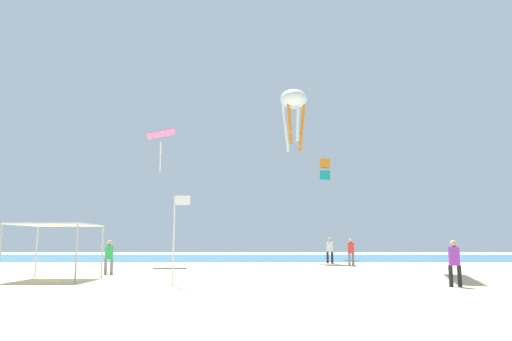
{
  "coord_description": "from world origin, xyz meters",
  "views": [
    {
      "loc": [
        1.45,
        -20.62,
        1.58
      ],
      "look_at": [
        1.24,
        14.07,
        6.59
      ],
      "focal_mm": 34.67,
      "sensor_mm": 36.0,
      "label": 1
    }
  ],
  "objects_px": {
    "canopy_tent": "(56,227)",
    "person_rightmost": "(351,250)",
    "kite_box_orange": "(325,169)",
    "kite_octopus_white": "(294,102)",
    "banner_flag": "(176,230)",
    "person_central": "(454,259)",
    "person_leftmost": "(330,248)",
    "person_near_tent": "(109,254)",
    "kite_diamond_pink": "(161,136)"
  },
  "relations": [
    {
      "from": "canopy_tent",
      "to": "person_leftmost",
      "type": "height_order",
      "value": "canopy_tent"
    },
    {
      "from": "person_near_tent",
      "to": "kite_box_orange",
      "type": "bearing_deg",
      "value": 46.46
    },
    {
      "from": "person_near_tent",
      "to": "kite_octopus_white",
      "type": "xyz_separation_m",
      "value": [
        10.33,
        16.24,
        12.37
      ]
    },
    {
      "from": "kite_box_orange",
      "to": "kite_octopus_white",
      "type": "height_order",
      "value": "kite_octopus_white"
    },
    {
      "from": "banner_flag",
      "to": "canopy_tent",
      "type": "bearing_deg",
      "value": 152.52
    },
    {
      "from": "person_central",
      "to": "banner_flag",
      "type": "height_order",
      "value": "banner_flag"
    },
    {
      "from": "canopy_tent",
      "to": "banner_flag",
      "type": "bearing_deg",
      "value": -27.48
    },
    {
      "from": "kite_box_orange",
      "to": "kite_diamond_pink",
      "type": "height_order",
      "value": "kite_diamond_pink"
    },
    {
      "from": "canopy_tent",
      "to": "person_leftmost",
      "type": "xyz_separation_m",
      "value": [
        13.91,
        15.8,
        -1.11
      ]
    },
    {
      "from": "person_near_tent",
      "to": "kite_octopus_white",
      "type": "height_order",
      "value": "kite_octopus_white"
    },
    {
      "from": "person_near_tent",
      "to": "person_leftmost",
      "type": "bearing_deg",
      "value": 34.03
    },
    {
      "from": "person_leftmost",
      "to": "kite_box_orange",
      "type": "relative_size",
      "value": 0.95
    },
    {
      "from": "person_central",
      "to": "person_rightmost",
      "type": "relative_size",
      "value": 0.92
    },
    {
      "from": "person_rightmost",
      "to": "banner_flag",
      "type": "relative_size",
      "value": 0.54
    },
    {
      "from": "canopy_tent",
      "to": "kite_octopus_white",
      "type": "height_order",
      "value": "kite_octopus_white"
    },
    {
      "from": "canopy_tent",
      "to": "kite_box_orange",
      "type": "distance_m",
      "value": 29.01
    },
    {
      "from": "canopy_tent",
      "to": "person_rightmost",
      "type": "xyz_separation_m",
      "value": [
        14.67,
        11.37,
        -1.17
      ]
    },
    {
      "from": "kite_box_orange",
      "to": "person_rightmost",
      "type": "bearing_deg",
      "value": -170.5
    },
    {
      "from": "person_near_tent",
      "to": "person_leftmost",
      "type": "distance_m",
      "value": 17.73
    },
    {
      "from": "banner_flag",
      "to": "person_central",
      "type": "bearing_deg",
      "value": -2.63
    },
    {
      "from": "person_near_tent",
      "to": "kite_diamond_pink",
      "type": "height_order",
      "value": "kite_diamond_pink"
    },
    {
      "from": "canopy_tent",
      "to": "person_central",
      "type": "relative_size",
      "value": 2.0
    },
    {
      "from": "banner_flag",
      "to": "kite_diamond_pink",
      "type": "distance_m",
      "value": 18.21
    },
    {
      "from": "person_rightmost",
      "to": "banner_flag",
      "type": "height_order",
      "value": "banner_flag"
    },
    {
      "from": "person_near_tent",
      "to": "kite_diamond_pink",
      "type": "distance_m",
      "value": 12.91
    },
    {
      "from": "canopy_tent",
      "to": "kite_diamond_pink",
      "type": "xyz_separation_m",
      "value": [
        1.66,
        13.38,
        6.86
      ]
    },
    {
      "from": "person_leftmost",
      "to": "person_rightmost",
      "type": "xyz_separation_m",
      "value": [
        0.76,
        -4.43,
        -0.06
      ]
    },
    {
      "from": "person_rightmost",
      "to": "kite_diamond_pink",
      "type": "distance_m",
      "value": 15.42
    },
    {
      "from": "canopy_tent",
      "to": "kite_octopus_white",
      "type": "xyz_separation_m",
      "value": [
        11.63,
        19.59,
        11.12
      ]
    },
    {
      "from": "person_leftmost",
      "to": "banner_flag",
      "type": "relative_size",
      "value": 0.57
    },
    {
      "from": "canopy_tent",
      "to": "person_central",
      "type": "bearing_deg",
      "value": -12.22
    },
    {
      "from": "canopy_tent",
      "to": "kite_box_orange",
      "type": "relative_size",
      "value": 1.66
    },
    {
      "from": "kite_diamond_pink",
      "to": "banner_flag",
      "type": "bearing_deg",
      "value": -174.97
    },
    {
      "from": "person_near_tent",
      "to": "banner_flag",
      "type": "distance_m",
      "value": 7.68
    },
    {
      "from": "person_central",
      "to": "banner_flag",
      "type": "xyz_separation_m",
      "value": [
        -9.99,
        0.46,
        1.04
      ]
    },
    {
      "from": "person_leftmost",
      "to": "person_central",
      "type": "xyz_separation_m",
      "value": [
        1.7,
        -19.19,
        -0.14
      ]
    },
    {
      "from": "kite_diamond_pink",
      "to": "person_central",
      "type": "bearing_deg",
      "value": -148.84
    },
    {
      "from": "person_central",
      "to": "kite_box_orange",
      "type": "distance_m",
      "value": 28.54
    },
    {
      "from": "kite_octopus_white",
      "to": "kite_diamond_pink",
      "type": "xyz_separation_m",
      "value": [
        -9.97,
        -6.21,
        -4.25
      ]
    },
    {
      "from": "person_near_tent",
      "to": "person_central",
      "type": "bearing_deg",
      "value": -35.79
    },
    {
      "from": "kite_diamond_pink",
      "to": "person_leftmost",
      "type": "bearing_deg",
      "value": -87.42
    },
    {
      "from": "person_near_tent",
      "to": "kite_box_orange",
      "type": "distance_m",
      "value": 25.89
    },
    {
      "from": "kite_box_orange",
      "to": "kite_octopus_white",
      "type": "relative_size",
      "value": 0.37
    },
    {
      "from": "banner_flag",
      "to": "kite_box_orange",
      "type": "height_order",
      "value": "kite_box_orange"
    },
    {
      "from": "person_leftmost",
      "to": "kite_diamond_pink",
      "type": "distance_m",
      "value": 14.82
    },
    {
      "from": "kite_diamond_pink",
      "to": "person_near_tent",
      "type": "bearing_deg",
      "value": 169.33
    },
    {
      "from": "person_rightmost",
      "to": "banner_flag",
      "type": "xyz_separation_m",
      "value": [
        -9.05,
        -14.29,
        0.95
      ]
    },
    {
      "from": "person_leftmost",
      "to": "person_central",
      "type": "height_order",
      "value": "person_leftmost"
    },
    {
      "from": "canopy_tent",
      "to": "person_central",
      "type": "height_order",
      "value": "canopy_tent"
    },
    {
      "from": "person_central",
      "to": "kite_octopus_white",
      "type": "bearing_deg",
      "value": 111.4
    }
  ]
}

